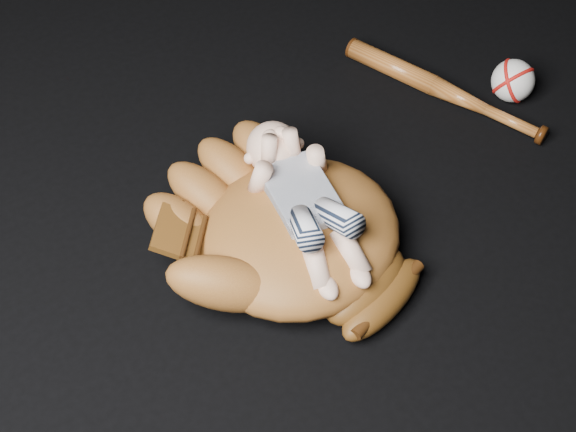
{
  "coord_description": "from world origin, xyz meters",
  "views": [
    {
      "loc": [
        -0.65,
        -0.81,
        1.16
      ],
      "look_at": [
        -0.16,
        -0.05,
        0.08
      ],
      "focal_mm": 55.0,
      "sensor_mm": 36.0,
      "label": 1
    }
  ],
  "objects_px": {
    "baseball_bat": "(445,90)",
    "baseball": "(513,81)",
    "baseball_glove": "(300,228)",
    "newborn_baby": "(308,204)"
  },
  "relations": [
    {
      "from": "baseball_glove",
      "to": "baseball_bat",
      "type": "height_order",
      "value": "baseball_glove"
    },
    {
      "from": "baseball_glove",
      "to": "baseball_bat",
      "type": "xyz_separation_m",
      "value": [
        0.45,
        0.17,
        -0.06
      ]
    },
    {
      "from": "baseball_glove",
      "to": "baseball_bat",
      "type": "relative_size",
      "value": 1.12
    },
    {
      "from": "baseball_bat",
      "to": "newborn_baby",
      "type": "bearing_deg",
      "value": -158.46
    },
    {
      "from": "baseball",
      "to": "baseball_glove",
      "type": "bearing_deg",
      "value": -169.36
    },
    {
      "from": "baseball_bat",
      "to": "baseball",
      "type": "bearing_deg",
      "value": -31.28
    },
    {
      "from": "newborn_baby",
      "to": "baseball_bat",
      "type": "height_order",
      "value": "newborn_baby"
    },
    {
      "from": "newborn_baby",
      "to": "baseball",
      "type": "relative_size",
      "value": 4.08
    },
    {
      "from": "baseball_glove",
      "to": "baseball_bat",
      "type": "distance_m",
      "value": 0.48
    },
    {
      "from": "baseball",
      "to": "baseball_bat",
      "type": "bearing_deg",
      "value": 148.72
    }
  ]
}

